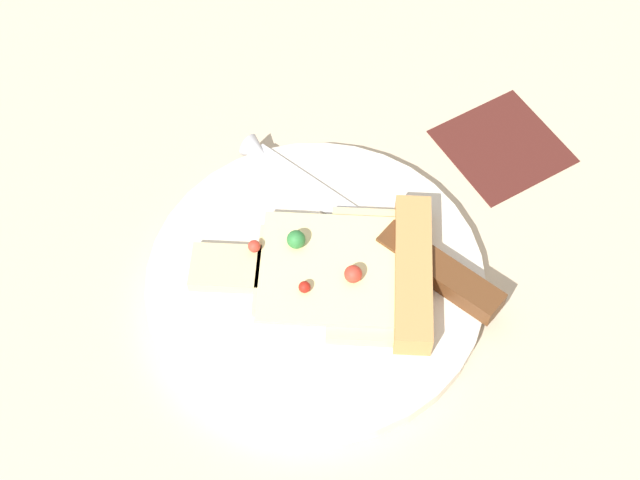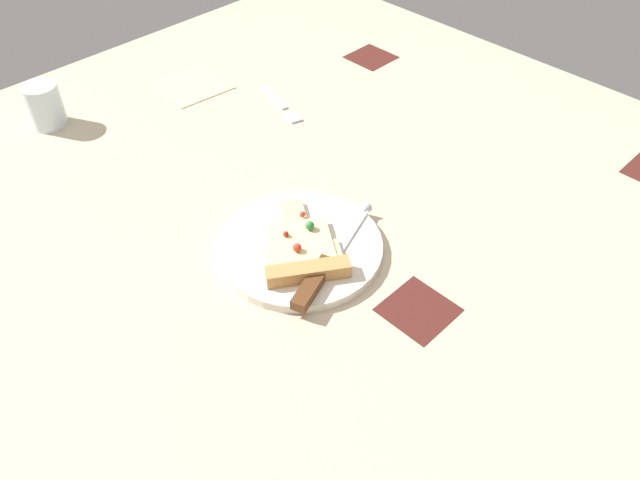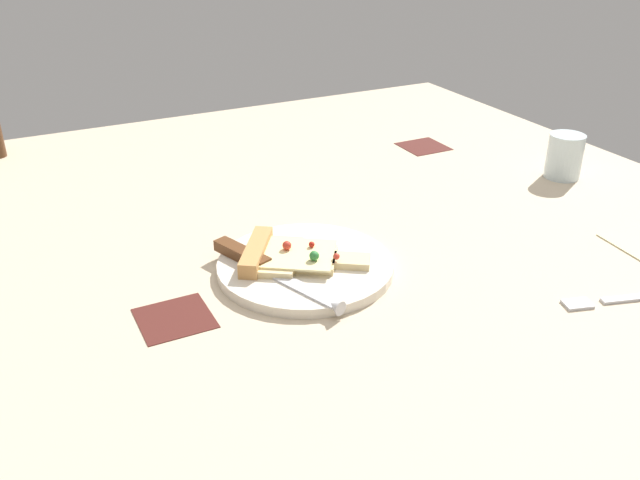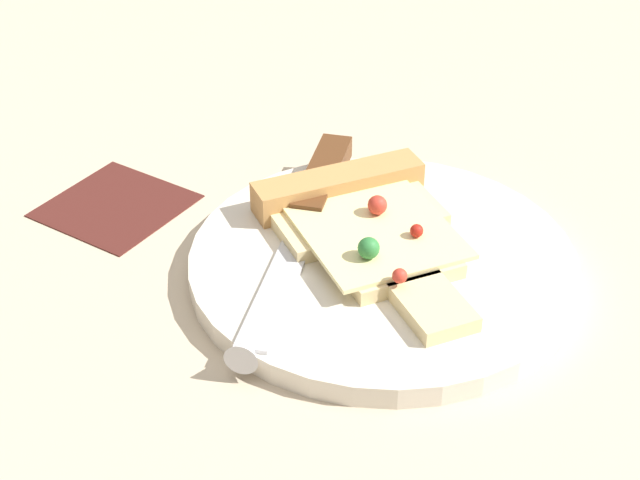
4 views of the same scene
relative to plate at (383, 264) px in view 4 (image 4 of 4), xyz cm
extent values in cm
cube|color=#C6B293|center=(1.28, 1.79, -2.23)|extent=(158.81, 158.81, 3.00)
cube|color=#4C1E19|center=(-3.52, 19.96, -0.83)|extent=(9.00, 9.00, 0.20)
cylinder|color=silver|center=(0.00, 0.00, 0.00)|extent=(24.90, 24.90, 1.46)
cube|color=beige|center=(2.22, 3.33, 1.23)|extent=(12.48, 11.09, 1.00)
cube|color=beige|center=(-0.83, -1.25, 1.23)|extent=(9.10, 8.65, 1.00)
cube|color=beige|center=(-3.60, -5.41, 1.23)|extent=(5.88, 6.32, 1.00)
cube|color=#F2E099|center=(0.55, 0.83, 1.88)|extent=(13.20, 13.42, 0.30)
cube|color=tan|center=(3.88, 5.83, 1.83)|extent=(11.43, 8.82, 2.20)
sphere|color=red|center=(2.22, 1.53, 2.67)|extent=(1.29, 1.29, 1.29)
sphere|color=red|center=(-3.49, -3.08, 2.49)|extent=(0.92, 0.92, 0.92)
sphere|color=#2D7A38|center=(-2.33, -0.25, 2.72)|extent=(1.37, 1.37, 1.37)
sphere|color=#B21E14|center=(1.55, -1.64, 2.46)|extent=(0.86, 0.86, 0.86)
cube|color=silver|center=(-6.61, 3.57, 0.88)|extent=(11.96, 5.96, 0.30)
cone|color=silver|center=(-12.25, 1.52, 0.88)|extent=(2.56, 2.56, 2.00)
cube|color=#593319|center=(4.68, 7.65, 1.53)|extent=(10.15, 5.47, 1.60)
camera|label=1|loc=(27.88, -16.09, 56.02)|focal=49.16mm
camera|label=2|loc=(45.44, 50.06, 65.90)|focal=35.20mm
camera|label=3|loc=(-74.99, 35.72, 46.81)|focal=37.89mm
camera|label=4|loc=(-44.53, -24.18, 36.97)|focal=54.62mm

